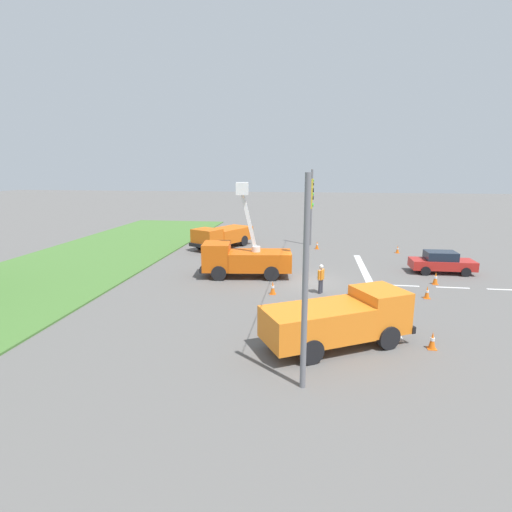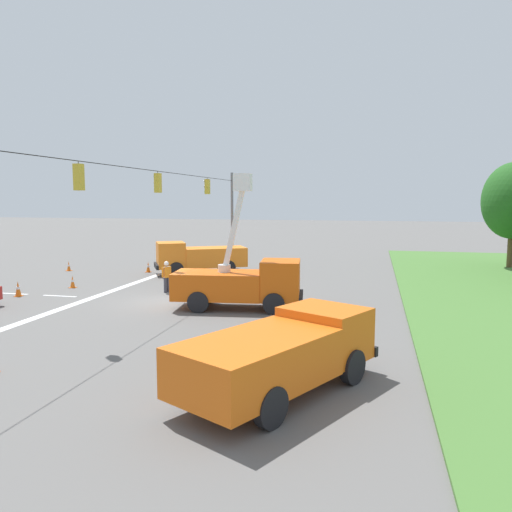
% 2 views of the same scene
% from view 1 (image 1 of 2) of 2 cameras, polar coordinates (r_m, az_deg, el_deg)
% --- Properties ---
extents(ground_plane, '(200.00, 200.00, 0.00)m').
position_cam_1_polar(ground_plane, '(26.50, 7.46, -3.69)').
color(ground_plane, '#605E5B').
extents(grass_verge, '(56.00, 12.00, 0.10)m').
position_cam_1_polar(grass_verge, '(32.12, -26.62, -1.98)').
color(grass_verge, '#477533').
rests_on(grass_verge, ground).
extents(lane_markings, '(17.60, 15.25, 0.01)m').
position_cam_1_polar(lane_markings, '(27.02, 19.18, -3.97)').
color(lane_markings, silver).
rests_on(lane_markings, ground).
extents(signal_gantry, '(26.20, 0.33, 7.20)m').
position_cam_1_polar(signal_gantry, '(25.63, 7.74, 5.87)').
color(signal_gantry, slate).
rests_on(signal_gantry, ground).
extents(utility_truck_bucket_lift, '(3.03, 6.37, 6.40)m').
position_cam_1_polar(utility_truck_bucket_lift, '(27.28, -1.79, -0.17)').
color(utility_truck_bucket_lift, '#D6560F').
rests_on(utility_truck_bucket_lift, ground).
extents(utility_truck_support_near, '(6.81, 5.14, 2.01)m').
position_cam_1_polar(utility_truck_support_near, '(37.50, -4.86, 2.91)').
color(utility_truck_support_near, orange).
rests_on(utility_truck_support_near, ground).
extents(utility_truck_support_far, '(4.99, 6.59, 2.26)m').
position_cam_1_polar(utility_truck_support_far, '(17.16, 11.93, -8.74)').
color(utility_truck_support_far, orange).
rests_on(utility_truck_support_far, ground).
extents(sedan_red, '(2.00, 4.34, 1.56)m').
position_cam_1_polar(sedan_red, '(31.25, 24.99, -0.80)').
color(sedan_red, red).
rests_on(sedan_red, ground).
extents(road_worker, '(0.59, 0.40, 1.77)m').
position_cam_1_polar(road_worker, '(24.00, 9.26, -2.98)').
color(road_worker, '#383842').
rests_on(road_worker, ground).
extents(traffic_cone_foreground_left, '(0.36, 0.36, 0.80)m').
position_cam_1_polar(traffic_cone_foreground_left, '(23.70, 2.41, -4.55)').
color(traffic_cone_foreground_left, orange).
rests_on(traffic_cone_foreground_left, ground).
extents(traffic_cone_foreground_right, '(0.36, 0.36, 0.82)m').
position_cam_1_polar(traffic_cone_foreground_right, '(28.12, 24.27, -2.90)').
color(traffic_cone_foreground_right, orange).
rests_on(traffic_cone_foreground_right, ground).
extents(traffic_cone_mid_left, '(0.36, 0.36, 0.76)m').
position_cam_1_polar(traffic_cone_mid_left, '(37.25, 8.71, 1.56)').
color(traffic_cone_mid_left, orange).
rests_on(traffic_cone_mid_left, ground).
extents(traffic_cone_mid_right, '(0.36, 0.36, 0.75)m').
position_cam_1_polar(traffic_cone_mid_right, '(18.32, 23.89, -10.97)').
color(traffic_cone_mid_right, orange).
rests_on(traffic_cone_mid_right, ground).
extents(traffic_cone_near_bucket, '(0.36, 0.36, 0.69)m').
position_cam_1_polar(traffic_cone_near_bucket, '(37.23, 19.57, 0.92)').
color(traffic_cone_near_bucket, orange).
rests_on(traffic_cone_near_bucket, ground).
extents(traffic_cone_lane_edge_b, '(0.36, 0.36, 0.73)m').
position_cam_1_polar(traffic_cone_lane_edge_b, '(24.97, 23.25, -4.79)').
color(traffic_cone_lane_edge_b, orange).
rests_on(traffic_cone_lane_edge_b, ground).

